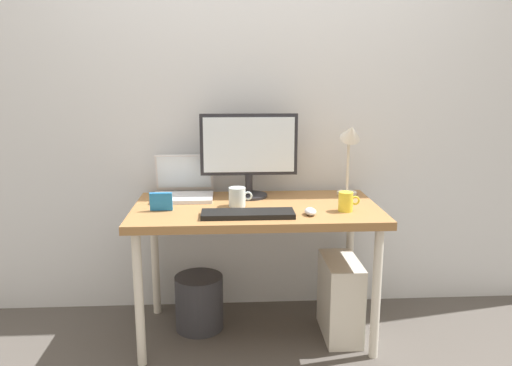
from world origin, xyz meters
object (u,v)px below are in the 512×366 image
desk (256,219)px  wastebasket (199,302)px  computer_tower (340,298)px  photo_frame (161,201)px  desk_lamp (350,143)px  keyboard (248,214)px  laptop (184,187)px  glass_cup (237,197)px  monitor (249,150)px  mouse (310,211)px  coffee_mug (346,202)px

desk → wastebasket: bearing=166.7°
computer_tower → wastebasket: bearing=171.5°
photo_frame → wastebasket: size_ratio=0.37×
desk_lamp → keyboard: size_ratio=0.94×
laptop → desk_lamp: (0.91, -0.02, 0.23)m
laptop → glass_cup: size_ratio=2.65×
monitor → keyboard: monitor is taller
monitor → computer_tower: (0.47, -0.24, -0.76)m
photo_frame → computer_tower: photo_frame is taller
mouse → photo_frame: bearing=171.2°
mouse → wastebasket: size_ratio=0.30×
coffee_mug → photo_frame: size_ratio=0.97×
glass_cup → coffee_mug: bearing=-12.7°
keyboard → glass_cup: 0.19m
monitor → desk_lamp: bearing=0.0°
laptop → coffee_mug: size_ratio=3.00×
laptop → computer_tower: size_ratio=0.76×
wastebasket → desk_lamp: bearing=8.6°
laptop → glass_cup: laptop is taller
laptop → computer_tower: 1.03m
wastebasket → monitor: bearing=24.0°
keyboard → computer_tower: (0.49, 0.15, -0.51)m
desk → laptop: bearing=150.7°
mouse → coffee_mug: size_ratio=0.85×
mouse → desk: bearing=144.2°
desk → desk_lamp: desk_lamp is taller
photo_frame → wastebasket: 0.64m
monitor → computer_tower: monitor is taller
glass_cup → photo_frame: (-0.38, -0.07, -0.00)m
keyboard → desk: bearing=75.3°
monitor → mouse: monitor is taller
keyboard → photo_frame: photo_frame is taller
mouse → photo_frame: photo_frame is taller
wastebasket → computer_tower: bearing=-8.5°
monitor → wastebasket: 0.87m
coffee_mug → laptop: bearing=157.5°
coffee_mug → keyboard: bearing=-172.3°
wastebasket → desk: bearing=-13.3°
laptop → coffee_mug: (0.82, -0.34, -0.01)m
desk_lamp → keyboard: 0.75m
coffee_mug → computer_tower: 0.55m
desk → computer_tower: desk is taller
wastebasket → glass_cup: bearing=-19.8°
keyboard → computer_tower: keyboard is taller
desk → monitor: monitor is taller
desk_lamp → laptop: bearing=178.9°
desk → photo_frame: 0.49m
keyboard → wastebasket: 0.68m
monitor → laptop: size_ratio=1.64×
desk → wastebasket: desk is taller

